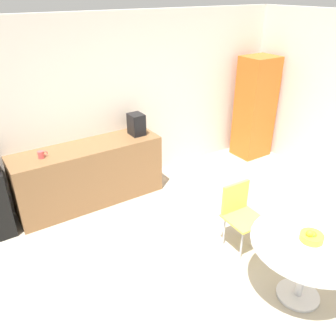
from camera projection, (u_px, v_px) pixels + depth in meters
ground_plane at (249, 299)px, 3.59m from camera, size 6.00×6.00×0.00m
wall_back at (115, 104)px, 5.20m from camera, size 6.00×0.10×2.60m
counter_block at (90, 174)px, 5.03m from camera, size 2.12×0.60×0.90m
locker_cabinet at (255, 108)px, 6.28m from camera, size 0.60×0.50×1.83m
round_table at (308, 252)px, 3.35m from camera, size 1.13×1.13×0.72m
chair_yellow at (239, 209)px, 4.12m from camera, size 0.43×0.43×0.83m
fruit_bowl at (312, 236)px, 3.28m from camera, size 0.22×0.22×0.13m
mug_white at (41, 155)px, 4.47m from camera, size 0.13×0.08×0.09m
mug_green at (138, 132)px, 5.14m from camera, size 0.13×0.08×0.09m
coffee_maker at (136, 124)px, 5.13m from camera, size 0.20×0.24×0.32m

